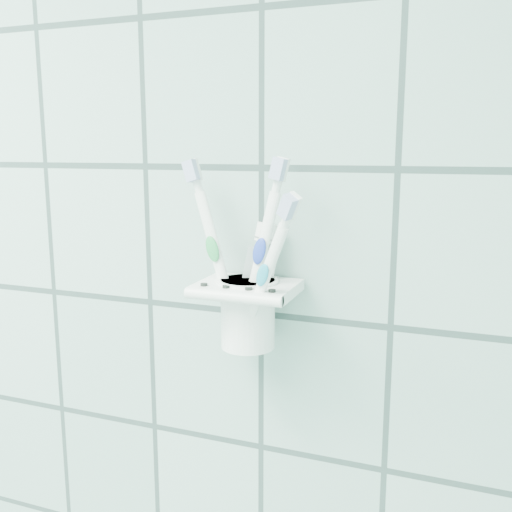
{
  "coord_description": "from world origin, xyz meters",
  "views": [
    {
      "loc": [
        0.89,
        0.54,
        1.46
      ],
      "look_at": [
        0.68,
        1.1,
        1.35
      ],
      "focal_mm": 40.0,
      "sensor_mm": 36.0,
      "label": 1
    }
  ],
  "objects": [
    {
      "name": "toothbrush_pink",
      "position": [
        0.64,
        1.15,
        1.34
      ],
      "size": [
        0.07,
        0.02,
        0.22
      ],
      "rotation": [
        -0.03,
        -0.3,
        -0.06
      ],
      "color": "white",
      "rests_on": "cup"
    },
    {
      "name": "cup",
      "position": [
        0.65,
        1.16,
        1.27
      ],
      "size": [
        0.07,
        0.07,
        0.08
      ],
      "color": "white",
      "rests_on": "holder_bracket"
    },
    {
      "name": "toothpaste_tube",
      "position": [
        0.65,
        1.16,
        1.31
      ],
      "size": [
        0.05,
        0.04,
        0.15
      ],
      "rotation": [
        -0.1,
        0.2,
        0.35
      ],
      "color": "silver",
      "rests_on": "cup"
    },
    {
      "name": "holder_bracket",
      "position": [
        0.65,
        1.15,
        1.29
      ],
      "size": [
        0.12,
        0.1,
        0.04
      ],
      "color": "white",
      "rests_on": "wall_back"
    },
    {
      "name": "toothbrush_blue",
      "position": [
        0.65,
        1.14,
        1.34
      ],
      "size": [
        0.06,
        0.03,
        0.23
      ],
      "rotation": [
        -0.08,
        0.21,
        -0.2
      ],
      "color": "white",
      "rests_on": "cup"
    },
    {
      "name": "toothbrush_orange",
      "position": [
        0.65,
        1.15,
        1.34
      ],
      "size": [
        0.09,
        0.07,
        0.21
      ],
      "rotation": [
        0.14,
        0.53,
        -0.4
      ],
      "color": "white",
      "rests_on": "cup"
    }
  ]
}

